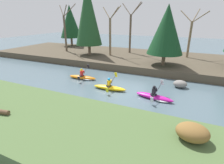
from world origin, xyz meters
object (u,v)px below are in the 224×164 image
kayaker_lead (156,97)px  kayaker_trailing (83,77)px  kayaker_middle (110,87)px  boulder_midstream (180,84)px

kayaker_lead → kayaker_trailing: (-7.03, 1.55, 0.00)m
kayaker_lead → kayaker_trailing: size_ratio=1.00×
kayaker_middle → kayaker_trailing: size_ratio=1.00×
kayaker_trailing → kayaker_lead: bearing=-17.5°
kayaker_lead → kayaker_trailing: 7.20m
kayaker_lead → boulder_midstream: size_ratio=2.57×
kayaker_middle → kayaker_trailing: same height
boulder_midstream → kayaker_middle: bearing=-150.4°
kayaker_trailing → kayaker_middle: bearing=-26.4°
kayaker_middle → boulder_midstream: size_ratio=2.56×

